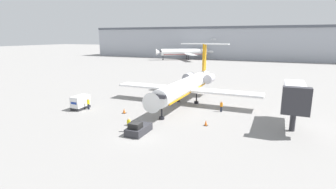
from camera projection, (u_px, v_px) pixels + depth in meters
name	position (u px, v px, depth m)	size (l,w,h in m)	color
ground_plane	(137.00, 136.00, 32.35)	(600.00, 600.00, 0.00)	gray
terminal_building	(249.00, 43.00, 138.48)	(180.00, 16.80, 17.17)	#9EA3AD
airplane_main	(186.00, 85.00, 47.66)	(27.03, 26.53, 10.55)	white
pushback_tug	(139.00, 129.00, 33.14)	(2.04, 3.91, 1.65)	#2D2D33
luggage_cart	(80.00, 102.00, 44.21)	(1.66, 3.17, 2.28)	#232326
worker_near_tug	(129.00, 124.00, 33.67)	(0.40, 0.26, 1.84)	#232838
worker_by_wing	(221.00, 106.00, 42.61)	(0.40, 0.25, 1.76)	#232838
worker_on_apron	(88.00, 104.00, 43.98)	(0.40, 0.26, 1.87)	#232838
traffic_cone_left	(124.00, 111.00, 41.87)	(0.61, 0.61, 0.79)	black
traffic_cone_right	(206.00, 123.00, 36.06)	(0.52, 0.52, 0.81)	black
airplane_parked_far_left	(186.00, 52.00, 137.39)	(29.10, 26.66, 10.78)	white
jet_bridge	(295.00, 95.00, 34.56)	(3.20, 9.26, 6.19)	#2D2D33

